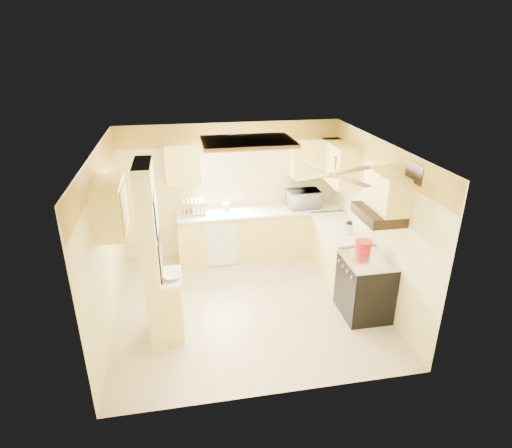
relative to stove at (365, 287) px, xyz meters
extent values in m
plane|color=#CDB78E|center=(-1.67, 0.55, -0.46)|extent=(4.00, 4.00, 0.00)
plane|color=white|center=(-1.67, 0.55, 2.04)|extent=(4.00, 4.00, 0.00)
plane|color=#EDDD91|center=(-1.67, 2.45, 0.79)|extent=(4.00, 0.00, 4.00)
plane|color=#EDDD91|center=(-1.67, -1.35, 0.79)|extent=(4.00, 0.00, 4.00)
plane|color=#EDDD91|center=(-3.67, 0.55, 0.79)|extent=(0.00, 3.80, 3.80)
plane|color=#EDDD91|center=(0.33, 0.55, 0.79)|extent=(0.00, 3.80, 3.80)
cube|color=#FFD84B|center=(-1.67, 2.43, 1.84)|extent=(4.00, 0.02, 0.40)
cube|color=#EDDD91|center=(-3.02, 0.00, 0.79)|extent=(0.20, 0.70, 2.50)
cube|color=#EEE075|center=(-2.80, 0.00, -0.01)|extent=(0.25, 0.55, 0.90)
cube|color=silver|center=(-2.80, 0.00, 0.46)|extent=(0.28, 0.58, 0.04)
cube|color=#EEE075|center=(-1.17, 2.15, -0.01)|extent=(3.00, 0.60, 0.90)
cube|color=#EEE075|center=(0.03, 1.15, -0.01)|extent=(0.60, 1.40, 0.90)
cube|color=silver|center=(-1.17, 2.14, 0.46)|extent=(3.04, 0.64, 0.04)
cube|color=silver|center=(0.02, 1.15, 0.46)|extent=(0.64, 1.44, 0.04)
cube|color=white|center=(-1.92, 1.84, -0.03)|extent=(0.58, 0.02, 0.80)
cube|color=white|center=(-1.92, 2.44, 1.09)|extent=(0.92, 0.02, 1.02)
cube|color=white|center=(-1.92, 2.44, 1.09)|extent=(0.80, 0.02, 0.90)
cube|color=#EEE075|center=(-2.52, 2.27, 1.39)|extent=(0.60, 0.35, 0.70)
cube|color=#EEE075|center=(-0.12, 2.27, 1.39)|extent=(0.90, 0.35, 0.70)
cube|color=#EEE075|center=(0.16, 1.80, 1.39)|extent=(0.35, 1.00, 0.70)
cube|color=#EEE075|center=(-3.49, 0.30, 1.39)|extent=(0.35, 0.75, 0.70)
cube|color=#EEE075|center=(0.16, 0.00, 1.49)|extent=(0.35, 0.76, 0.52)
cube|color=black|center=(0.00, 0.00, -0.01)|extent=(0.65, 0.76, 0.90)
cube|color=silver|center=(0.00, 0.00, 0.44)|extent=(0.66, 0.77, 0.02)
cylinder|color=silver|center=(-0.33, -0.25, 0.34)|extent=(0.03, 0.05, 0.05)
cylinder|color=silver|center=(-0.33, -0.08, 0.34)|extent=(0.03, 0.05, 0.05)
cylinder|color=silver|center=(-0.33, 0.08, 0.34)|extent=(0.03, 0.05, 0.05)
cylinder|color=silver|center=(-0.33, 0.25, 0.34)|extent=(0.03, 0.05, 0.05)
cube|color=black|center=(0.07, 0.00, 1.16)|extent=(0.50, 0.76, 0.14)
cube|color=black|center=(-2.91, 0.00, 1.39)|extent=(0.02, 0.42, 0.57)
cube|color=white|center=(-2.90, 0.00, 1.39)|extent=(0.01, 0.37, 0.52)
cube|color=black|center=(-2.91, 0.00, 0.74)|extent=(0.02, 0.42, 0.57)
cube|color=yellow|center=(-2.90, 0.00, 0.74)|extent=(0.01, 0.37, 0.52)
cube|color=brown|center=(-1.57, 1.05, 2.00)|extent=(1.35, 0.95, 0.06)
cube|color=white|center=(-1.57, 1.05, 1.97)|extent=(1.15, 0.75, 0.02)
cylinder|color=gold|center=(-0.67, -0.15, 1.96)|extent=(0.04, 0.04, 0.16)
cylinder|color=gold|center=(-0.67, -0.15, 1.82)|extent=(0.18, 0.18, 0.08)
cube|color=brown|center=(-0.37, -0.04, 1.82)|extent=(0.55, 0.28, 0.01)
cube|color=brown|center=(-0.78, 0.15, 1.82)|extent=(0.28, 0.55, 0.01)
cube|color=brown|center=(-0.97, -0.26, 1.82)|extent=(0.55, 0.28, 0.01)
cube|color=brown|center=(-0.56, -0.45, 1.82)|extent=(0.28, 0.55, 0.01)
cube|color=black|center=(0.31, -0.35, 1.84)|extent=(0.02, 0.40, 0.25)
imported|color=white|center=(-0.34, 2.16, 0.64)|extent=(0.60, 0.42, 0.32)
imported|color=white|center=(-2.77, -0.07, 0.51)|extent=(0.29, 0.29, 0.06)
cylinder|color=red|center=(0.03, 0.26, 0.53)|extent=(0.23, 0.23, 0.15)
cylinder|color=red|center=(0.03, 0.26, 0.61)|extent=(0.25, 0.25, 0.02)
cylinder|color=silver|center=(0.03, 0.83, 0.57)|extent=(0.14, 0.14, 0.19)
cylinder|color=black|center=(0.03, 0.83, 0.68)|extent=(0.10, 0.10, 0.03)
cube|color=#D7B87C|center=(-2.37, 2.18, 0.50)|extent=(0.44, 0.34, 0.04)
cube|color=#D7B87C|center=(-2.55, 2.18, 0.60)|extent=(0.02, 0.29, 0.24)
cube|color=#D7B87C|center=(-2.48, 2.18, 0.60)|extent=(0.02, 0.29, 0.24)
cube|color=#D7B87C|center=(-2.41, 2.18, 0.60)|extent=(0.02, 0.29, 0.24)
cube|color=#D7B87C|center=(-2.33, 2.18, 0.60)|extent=(0.02, 0.29, 0.24)
cube|color=#D7B87C|center=(-2.26, 2.18, 0.60)|extent=(0.02, 0.29, 0.24)
cube|color=#D7B87C|center=(-2.19, 2.18, 0.60)|extent=(0.02, 0.29, 0.24)
cylinder|color=white|center=(-2.48, 2.18, 0.60)|extent=(0.02, 0.24, 0.24)
cylinder|color=white|center=(-2.33, 2.18, 0.60)|extent=(0.02, 0.24, 0.24)
cylinder|color=white|center=(-1.79, 2.25, 0.55)|extent=(0.11, 0.11, 0.14)
cylinder|color=#D7B87C|center=(-1.77, 2.25, 0.59)|extent=(0.01, 0.01, 0.22)
cylinder|color=#D7B87C|center=(-1.79, 2.27, 0.59)|extent=(0.01, 0.01, 0.22)
cylinder|color=#D7B87C|center=(-1.81, 2.24, 0.59)|extent=(0.01, 0.01, 0.22)
cylinder|color=#D7B87C|center=(-1.79, 2.22, 0.59)|extent=(0.01, 0.01, 0.22)
camera|label=1|loc=(-2.58, -5.07, 3.37)|focal=30.00mm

